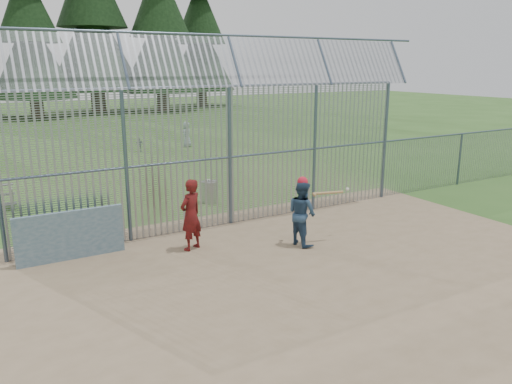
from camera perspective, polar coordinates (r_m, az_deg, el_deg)
ground at (r=12.01m, az=4.81°, el=-8.09°), size 120.00×120.00×0.00m
dirt_infield at (r=11.63m, az=6.22°, el=-8.84°), size 14.00×10.00×0.02m
dugout_wall at (r=12.75m, az=-20.43°, el=-4.65°), size 2.50×0.12×1.20m
batter at (r=12.90m, az=5.27°, el=-2.41°), size 0.73×0.89×1.69m
onlooker at (r=12.59m, az=-7.46°, el=-2.59°), size 0.79×0.67×1.82m
bg_kid_standing at (r=28.90m, az=-7.92°, el=6.56°), size 0.83×0.79×1.43m
bg_kid_seated at (r=27.68m, az=-13.16°, el=5.28°), size 0.48×0.41×0.77m
batting_gear at (r=12.77m, az=5.98°, el=0.91°), size 1.65×0.43×0.55m
trash_can at (r=17.03m, az=-5.36°, el=0.04°), size 0.56×0.56×0.82m
backstop_fence at (r=15.13m, az=3.26°, el=5.92°), size 20.09×0.81×5.30m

